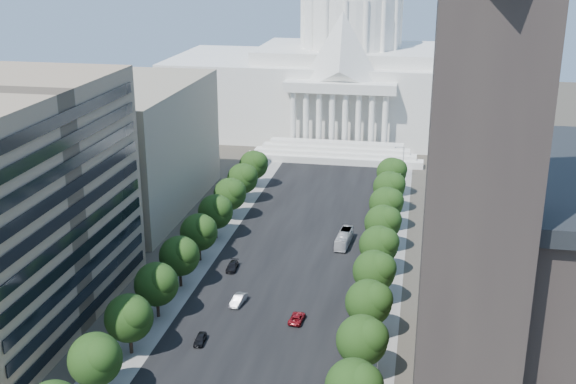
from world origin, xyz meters
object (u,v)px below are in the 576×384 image
Objects in this scene: car_red at (297,318)px; car_dark_a at (200,339)px; car_silver at (238,300)px; car_dark_b at (232,267)px; city_bus at (344,238)px.

car_dark_a is at bearing 39.31° from car_red.
car_dark_b is at bearing 116.47° from car_silver.
car_dark_b is (-16.17, 18.10, 0.02)m from car_red.
car_red is (11.38, -4.31, -0.14)m from car_silver.
car_dark_a is 48.19m from city_bus.
city_bus reaches higher than car_dark_b.
car_dark_b is (-4.79, 13.79, -0.12)m from car_silver.
car_dark_b is at bearing 90.86° from car_dark_a.
car_red is at bearing -92.82° from city_bus.
city_bus is (20.25, 16.74, 0.73)m from car_dark_b.
car_red is 35.08m from city_bus.
car_dark_b is (-2.07, 27.89, 0.01)m from car_dark_a.
car_silver is 1.02× the size of car_red.
car_dark_b is 0.46× the size of city_bus.
car_silver reaches higher than car_dark_a.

